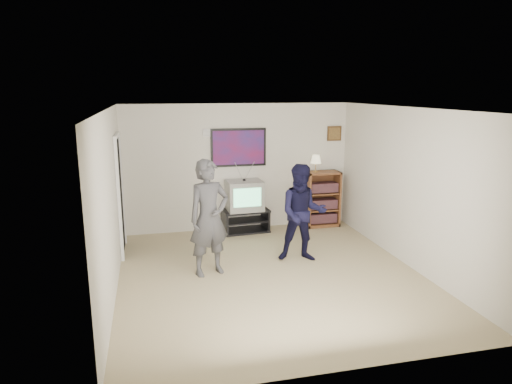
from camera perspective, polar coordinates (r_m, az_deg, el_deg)
name	(u,v)px	position (r m, az deg, el deg)	size (l,w,h in m)	color
room_shell	(265,190)	(6.99, 1.19, 0.20)	(4.51, 5.00, 2.51)	#978860
media_stand	(245,220)	(9.04, -1.35, -3.58)	(0.95, 0.58, 0.45)	black
crt_television	(244,195)	(8.91, -1.48, -0.40)	(0.68, 0.58, 0.58)	gray
bookshelf	(322,199)	(9.45, 8.25, -0.85)	(0.69, 0.39, 1.13)	brown
table_lamp	(316,164)	(9.26, 7.48, 3.55)	(0.22, 0.22, 0.34)	beige
person_tall	(209,218)	(6.87, -5.88, -3.23)	(0.65, 0.42, 1.77)	#3C3C3F
person_short	(303,213)	(7.43, 5.84, -2.65)	(0.78, 0.61, 1.60)	black
controller_left	(209,194)	(6.97, -5.87, -0.21)	(0.04, 0.13, 0.04)	white
controller_right	(300,190)	(7.60, 5.57, 0.25)	(0.03, 0.11, 0.03)	white
poster	(239,147)	(8.97, -2.19, 5.58)	(1.10, 0.03, 0.75)	black
air_vent	(210,133)	(8.86, -5.74, 7.39)	(0.28, 0.02, 0.14)	white
small_picture	(334,133)	(9.54, 9.76, 7.23)	(0.30, 0.03, 0.30)	#3F2A14
doorway	(120,196)	(8.08, -16.68, -0.44)	(0.03, 0.85, 2.00)	black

